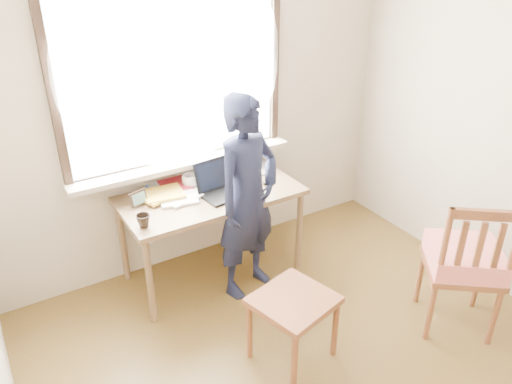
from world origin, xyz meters
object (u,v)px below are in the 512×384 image
desk (211,202)px  side_chair (464,260)px  laptop (222,185)px  mug_white (190,181)px  mug_dark (143,221)px  work_chair (293,307)px  person (248,199)px

desk → side_chair: (1.20, -1.46, -0.12)m
laptop → side_chair: bearing=-52.0°
mug_white → mug_dark: size_ratio=1.37×
desk → work_chair: desk is taller
mug_dark → person: size_ratio=0.06×
work_chair → person: size_ratio=0.36×
side_chair → person: bearing=132.1°
laptop → person: bearing=-75.0°
mug_white → person: person is taller
mug_white → person: bearing=-63.6°
laptop → person: (0.07, -0.27, -0.01)m
laptop → work_chair: size_ratio=0.70×
mug_dark → side_chair: (1.82, -1.26, -0.24)m
desk → laptop: bearing=-17.9°
desk → work_chair: size_ratio=2.45×
desk → mug_dark: mug_dark is taller
laptop → side_chair: side_chair is taller
side_chair → person: person is taller
work_chair → person: 0.91m
laptop → mug_white: laptop is taller
desk → side_chair: 1.89m
work_chair → side_chair: size_ratio=0.54×
laptop → person: person is taller
work_chair → side_chair: bearing=-16.5°
desk → mug_dark: 0.66m
laptop → work_chair: (-0.06, -1.08, -0.40)m
mug_white → person: 0.54m
mug_dark → mug_white: bearing=35.9°
side_chair → mug_dark: bearing=145.3°
mug_white → mug_dark: bearing=-144.1°
person → work_chair: bearing=-116.9°
laptop → mug_white: size_ratio=2.94×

